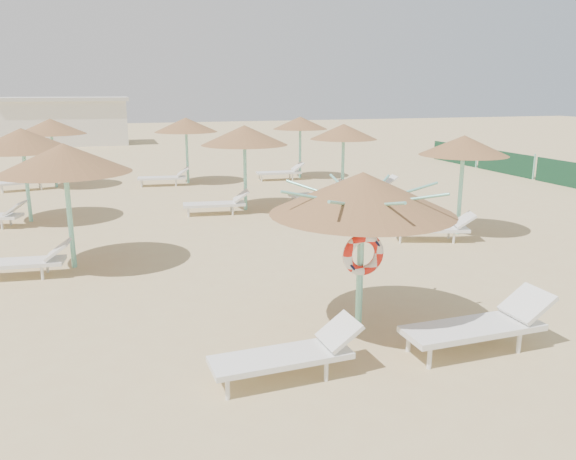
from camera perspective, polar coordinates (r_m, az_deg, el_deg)
name	(u,v)px	position (r m, az deg, el deg)	size (l,w,h in m)	color
ground	(346,335)	(9.12, 5.96, -10.54)	(120.00, 120.00, 0.00)	tan
main_palapa	(362,194)	(8.67, 7.58, 3.63)	(2.87, 2.87, 2.58)	#7EDBC3
lounger_main_a	(291,353)	(7.70, 0.28, -12.43)	(2.07, 0.70, 0.74)	white
lounger_main_b	(482,324)	(8.93, 19.08, -9.05)	(2.32, 0.74, 0.84)	white
palapa_field	(186,136)	(18.70, -10.34, 9.36)	(14.41, 13.92, 2.72)	#7EDBC3
service_hut	(67,121)	(42.70, -21.57, 10.27)	(8.40, 4.40, 3.25)	silver
windbreak_fence	(572,175)	(24.91, 26.91, 5.00)	(0.08, 19.84, 1.10)	#1B5339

